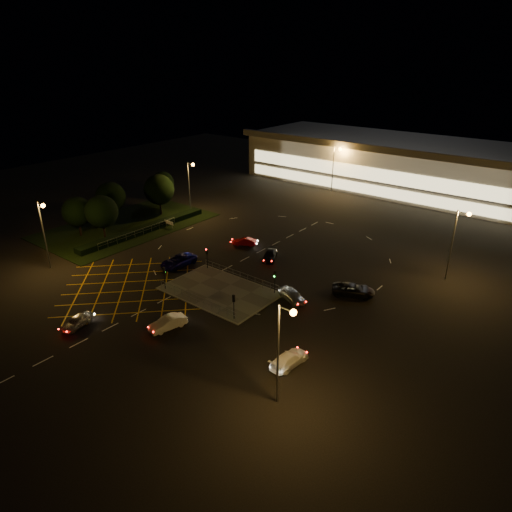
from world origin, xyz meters
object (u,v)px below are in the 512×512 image
Objects in this scene: signal_se at (234,302)px; signal_ne at (275,277)px; car_queue_white at (168,323)px; car_far_dkgrey at (270,255)px; car_right_silver at (292,295)px; car_near_silver at (77,321)px; car_circ_red at (244,242)px; car_left_blue at (178,261)px; signal_nw at (207,254)px; car_approach_white at (289,359)px; signal_sw at (164,273)px; car_east_grey at (353,290)px.

signal_se is 7.99m from signal_ne.
car_queue_white reaches higher than car_far_dkgrey.
car_queue_white is 0.99× the size of car_right_silver.
car_circ_red is (-0.51, 30.36, -0.06)m from car_near_silver.
car_left_blue is at bearing 117.29° from car_right_silver.
signal_se is at bearing -93.54° from car_far_dkgrey.
signal_nw reaches higher than car_approach_white.
car_right_silver is at bearing 27.13° from car_circ_red.
car_far_dkgrey is (-6.94, 8.30, -1.72)m from signal_ne.
car_left_blue is (-16.08, 6.14, -1.58)m from signal_se.
car_near_silver is 18.60m from car_left_blue.
car_near_silver is at bearing -78.23° from car_left_blue.
signal_sw is at bearing -3.13° from car_approach_white.
car_left_blue is 25.43m from car_east_grey.
car_right_silver is 19.27m from car_circ_red.
car_queue_white is (7.37, -6.07, -1.65)m from signal_sw.
car_near_silver is at bearing -128.68° from car_far_dkgrey.
car_far_dkgrey is at bearing 54.56° from car_east_grey.
signal_sw is 0.85× the size of car_circ_red.
signal_se is 0.56× the size of car_left_blue.
signal_nw is 0.58× the size of car_east_grey.
car_near_silver is (-13.03, -12.20, -1.70)m from signal_se.
car_queue_white is (8.41, 6.14, 0.05)m from car_near_silver.
car_left_blue is at bearing -42.76° from car_circ_red.
signal_se reaches higher than car_near_silver.
car_left_blue is 1.53× the size of car_circ_red.
signal_ne is 0.71× the size of car_far_dkgrey.
signal_se is 0.81× the size of car_near_silver.
car_right_silver reaches higher than car_near_silver.
signal_nw is at bearing 26.67° from car_left_blue.
signal_nw is at bearing -22.22° from car_circ_red.
car_queue_white is 0.80× the size of car_east_grey.
car_approach_white is (14.49, 3.08, -0.04)m from car_queue_white.
car_east_grey is at bearing -79.40° from car_approach_white.
signal_se reaches higher than car_queue_white.
signal_sw reaches higher than car_east_grey.
signal_sw is 14.41m from signal_ne.
car_near_silver is 1.06× the size of car_circ_red.
car_east_grey is at bearing -119.89° from signal_se.
signal_ne is 0.71× the size of car_right_silver.
signal_nw reaches higher than car_left_blue.
car_far_dkgrey is (6.09, 28.49, -0.02)m from car_near_silver.
car_approach_white is at bearing -26.67° from signal_nw.
car_left_blue is at bearing -158.62° from car_far_dkgrey.
car_left_blue is at bearing 146.43° from car_queue_white.
car_right_silver is 0.94× the size of car_approach_white.
car_east_grey is at bearing 36.95° from signal_ne.
car_east_grey is (24.16, 7.92, -0.03)m from car_left_blue.
signal_ne is 0.72× the size of car_queue_white.
car_left_blue is 1.20× the size of car_approach_white.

